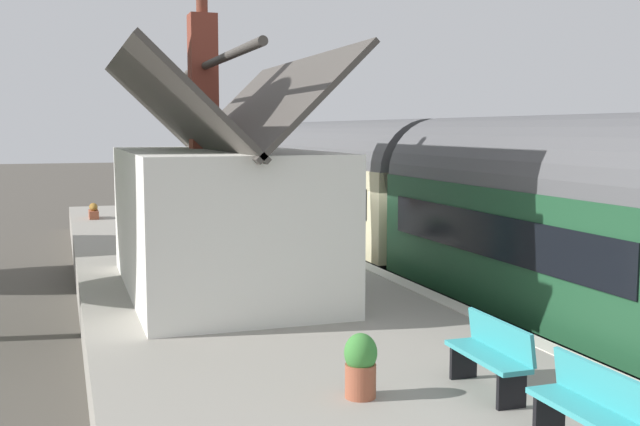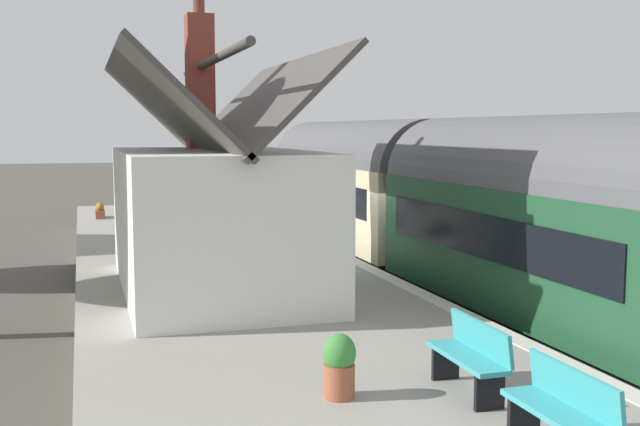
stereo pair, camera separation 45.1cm
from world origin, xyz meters
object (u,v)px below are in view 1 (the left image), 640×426
at_px(bench_mid_platform, 202,205).
at_px(planter_bench_left, 361,365).
at_px(planter_corner_building, 276,223).
at_px(station_sign_board, 282,197).
at_px(planter_edge_far, 94,211).
at_px(bench_platform_end, 491,353).
at_px(bench_near_building, 591,407).
at_px(planter_bench_right, 172,235).
at_px(planter_under_sign, 218,236).
at_px(lamp_post_platform, 257,154).
at_px(station_building, 219,211).
at_px(bench_by_lamp, 231,217).
at_px(train, 422,202).

xyz_separation_m(bench_mid_platform, planter_bench_left, (-18.66, 1.42, -0.08)).
bearing_deg(planter_bench_left, bench_mid_platform, -4.34).
bearing_deg(planter_corner_building, station_sign_board, -52.45).
bearing_deg(planter_edge_far, bench_platform_end, -169.51).
xyz_separation_m(bench_near_building, planter_edge_far, (22.22, 3.73, -0.22)).
distance_m(planter_corner_building, planter_bench_left, 13.10).
bearing_deg(planter_bench_right, planter_edge_far, 10.68).
relative_size(planter_bench_right, planter_under_sign, 0.96).
distance_m(planter_bench_left, lamp_post_platform, 17.07).
xyz_separation_m(station_building, lamp_post_platform, (10.02, -3.29, 0.80)).
height_order(planter_edge_far, lamp_post_platform, lamp_post_platform).
height_order(bench_platform_end, station_sign_board, station_sign_board).
xyz_separation_m(planter_corner_building, planter_bench_left, (-12.85, 2.51, -0.09)).
height_order(bench_mid_platform, lamp_post_platform, lamp_post_platform).
relative_size(planter_bench_left, station_sign_board, 0.49).
xyz_separation_m(station_building, planter_under_sign, (5.62, -1.07, -1.28)).
xyz_separation_m(bench_by_lamp, planter_bench_left, (-14.65, 1.60, -0.08)).
bearing_deg(bench_platform_end, planter_under_sign, 3.74).
distance_m(bench_platform_end, planter_edge_far, 20.69).
bearing_deg(station_building, bench_platform_end, -164.88).
xyz_separation_m(planter_corner_building, lamp_post_platform, (3.84, -0.43, 1.85)).
xyz_separation_m(bench_by_lamp, planter_under_sign, (-2.35, 0.87, -0.21)).
height_order(planter_under_sign, station_sign_board, station_sign_board).
relative_size(train, planter_edge_far, 20.79).
height_order(bench_by_lamp, station_sign_board, station_sign_board).
distance_m(planter_under_sign, planter_edge_far, 8.26).
bearing_deg(bench_mid_platform, station_sign_board, -166.37).
height_order(bench_near_building, planter_bench_right, bench_near_building).
bearing_deg(planter_edge_far, train, -144.16).
bearing_deg(bench_by_lamp, planter_corner_building, -152.95).
height_order(train, planter_under_sign, train).
bearing_deg(planter_corner_building, planter_under_sign, 107.37).
bearing_deg(planter_bench_left, bench_platform_end, -102.05).
distance_m(train, planter_bench_left, 10.92).
bearing_deg(bench_near_building, lamp_post_platform, -4.34).
distance_m(bench_by_lamp, planter_bench_right, 3.80).
xyz_separation_m(bench_mid_platform, planter_corner_building, (-5.81, -1.10, 0.01)).
height_order(bench_platform_end, bench_mid_platform, same).
distance_m(bench_by_lamp, planter_under_sign, 2.52).
bearing_deg(bench_near_building, bench_platform_end, -1.21).
height_order(bench_mid_platform, planter_corner_building, bench_mid_platform).
bearing_deg(planter_under_sign, planter_edge_far, 20.86).
xyz_separation_m(bench_by_lamp, planter_edge_far, (5.37, 3.81, -0.22)).
height_order(planter_under_sign, lamp_post_platform, lamp_post_platform).
height_order(bench_platform_end, planter_bench_left, bench_platform_end).
xyz_separation_m(planter_under_sign, planter_bench_left, (-12.29, 0.73, 0.13)).
bearing_deg(bench_near_building, station_building, 11.79).
height_order(planter_bench_left, lamp_post_platform, lamp_post_platform).
height_order(train, station_sign_board, train).
relative_size(bench_mid_platform, planter_under_sign, 1.55).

